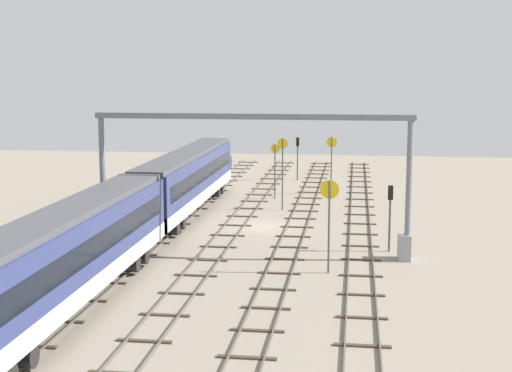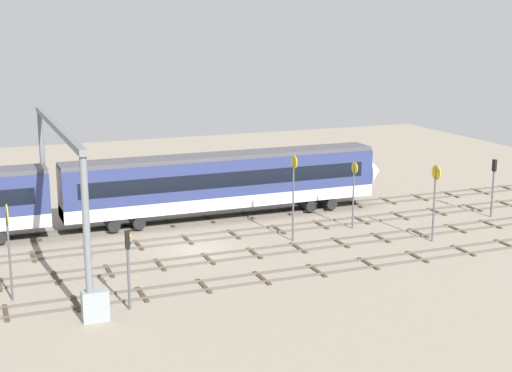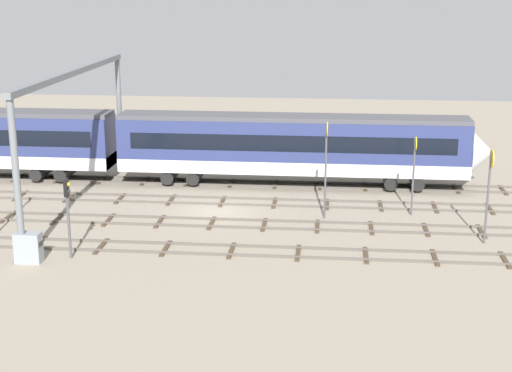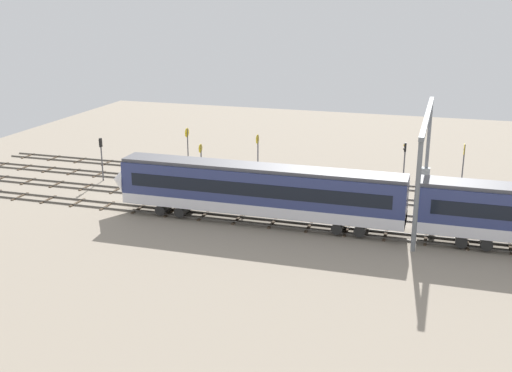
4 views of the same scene
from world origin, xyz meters
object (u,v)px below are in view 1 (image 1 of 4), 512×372
train (146,207)px  speed_sign_distant_end (331,157)px  speed_sign_far_trackside (275,164)px  speed_sign_near_foreground (283,165)px  signal_light_trackside_departure (298,152)px  overhead_gantry (252,149)px  speed_sign_mid_trackside (329,211)px  relay_cabinet (404,247)px  signal_light_trackside_approach (390,208)px

train → speed_sign_distant_end: bearing=-25.6°
speed_sign_far_trackside → speed_sign_near_foreground: bearing=-167.2°
speed_sign_far_trackside → train: bearing=162.4°
speed_sign_far_trackside → signal_light_trackside_departure: bearing=-5.5°
train → signal_light_trackside_departure: bearing=-13.2°
overhead_gantry → train: bearing=82.0°
speed_sign_mid_trackside → relay_cabinet: size_ratio=3.36×
signal_light_trackside_departure → speed_sign_near_foreground: bearing=-179.7°
signal_light_trackside_approach → signal_light_trackside_departure: bearing=15.4°
train → speed_sign_mid_trackside: bearing=-110.2°
train → signal_light_trackside_departure: train is taller
train → relay_cabinet: 16.37m
overhead_gantry → relay_cabinet: size_ratio=12.29×
train → relay_cabinet: bearing=-92.6°
overhead_gantry → speed_sign_mid_trackside: 6.66m
speed_sign_mid_trackside → speed_sign_far_trackside: bearing=13.4°
speed_sign_mid_trackside → relay_cabinet: speed_sign_mid_trackside is taller
train → speed_sign_distant_end: speed_sign_distant_end is taller
train → speed_sign_far_trackside: bearing=-17.6°
speed_sign_far_trackside → overhead_gantry: bearing=-177.7°
overhead_gantry → speed_sign_mid_trackside: (-3.38, -4.85, -3.07)m
speed_sign_near_foreground → speed_sign_distant_end: size_ratio=1.12×
speed_sign_mid_trackside → signal_light_trackside_approach: 6.66m
train → speed_sign_near_foreground: size_ratio=8.54×
speed_sign_far_trackside → speed_sign_distant_end: speed_sign_distant_end is taller
speed_sign_far_trackside → relay_cabinet: (-20.21, -10.08, -2.32)m
speed_sign_distant_end → signal_light_trackside_departure: 8.83m
signal_light_trackside_departure → speed_sign_distant_end: bearing=-154.8°
relay_cabinet → speed_sign_far_trackside: bearing=26.5°
speed_sign_near_foreground → signal_light_trackside_departure: 16.74m
signal_light_trackside_approach → relay_cabinet: signal_light_trackside_approach is taller
signal_light_trackside_approach → signal_light_trackside_departure: 30.84m
relay_cabinet → train: bearing=87.4°
signal_light_trackside_approach → speed_sign_far_trackside: bearing=26.8°
speed_sign_distant_end → signal_light_trackside_approach: size_ratio=1.25×
overhead_gantry → relay_cabinet: (0.26, -9.27, -5.84)m
train → speed_sign_far_trackside: train is taller
speed_sign_near_foreground → speed_sign_mid_trackside: size_ratio=1.11×
speed_sign_near_foreground → signal_light_trackside_approach: (-13.02, -8.07, -0.96)m
speed_sign_mid_trackside → signal_light_trackside_approach: size_ratio=1.26×
train → speed_sign_mid_trackside: 12.64m
speed_sign_mid_trackside → speed_sign_distant_end: 27.32m
speed_sign_distant_end → relay_cabinet: (-23.67, -5.23, -2.66)m
signal_light_trackside_departure → train: bearing=166.8°
overhead_gantry → speed_sign_mid_trackside: size_ratio=3.66×
signal_light_trackside_approach → signal_light_trackside_departure: size_ratio=0.95×
train → speed_sign_far_trackside: (19.49, -6.17, 0.45)m
signal_light_trackside_approach → overhead_gantry: bearing=104.4°
overhead_gantry → speed_sign_far_trackside: size_ratio=3.98×
signal_light_trackside_departure → speed_sign_mid_trackside: bearing=-172.6°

